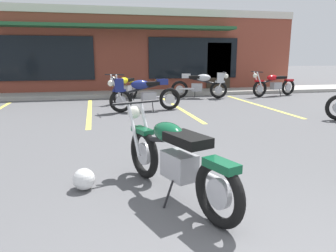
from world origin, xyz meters
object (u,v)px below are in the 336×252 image
Objects in this scene: motorcycle_green_cafe_racer at (274,84)px; motorcycle_orange_scrambler at (202,84)px; motorcycle_foreground_classic at (174,157)px; helmet_on_pavement at (84,179)px; motorcycle_blue_standard at (142,93)px; motorcycle_red_sportbike at (125,88)px.

motorcycle_green_cafe_racer is 2.93m from motorcycle_orange_scrambler.
motorcycle_green_cafe_racer and motorcycle_orange_scrambler have the same top height.
motorcycle_foreground_classic and motorcycle_orange_scrambler have the same top height.
helmet_on_pavement is at bearing 156.45° from motorcycle_foreground_classic.
motorcycle_blue_standard is 5.47m from helmet_on_pavement.
motorcycle_orange_scrambler is at bearing 61.84° from helmet_on_pavement.
motorcycle_orange_scrambler is (-2.93, 0.04, 0.07)m from motorcycle_green_cafe_racer.
helmet_on_pavement is at bearing -118.16° from motorcycle_orange_scrambler.
motorcycle_blue_standard is at bearing 74.36° from helmet_on_pavement.
motorcycle_orange_scrambler is (2.84, 0.10, 0.07)m from motorcycle_red_sportbike.
motorcycle_foreground_classic and motorcycle_green_cafe_racer have the same top height.
motorcycle_foreground_classic is 5.70m from motorcycle_blue_standard.
helmet_on_pavement is (-0.98, 0.43, -0.33)m from motorcycle_foreground_classic.
motorcycle_foreground_classic is 1.06× the size of motorcycle_red_sportbike.
motorcycle_blue_standard is 1.03× the size of motorcycle_orange_scrambler.
helmet_on_pavement is at bearing -99.29° from motorcycle_red_sportbike.
helmet_on_pavement is (-1.47, -5.25, -0.40)m from motorcycle_blue_standard.
motorcycle_green_cafe_racer is (6.01, 7.98, 0.00)m from motorcycle_foreground_classic.
motorcycle_red_sportbike is 0.91× the size of motorcycle_blue_standard.
motorcycle_green_cafe_racer is 8.03× the size of helmet_on_pavement.
motorcycle_red_sportbike is at bearing 88.25° from motorcycle_foreground_classic.
motorcycle_green_cafe_racer is at bearing 53.01° from motorcycle_foreground_classic.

